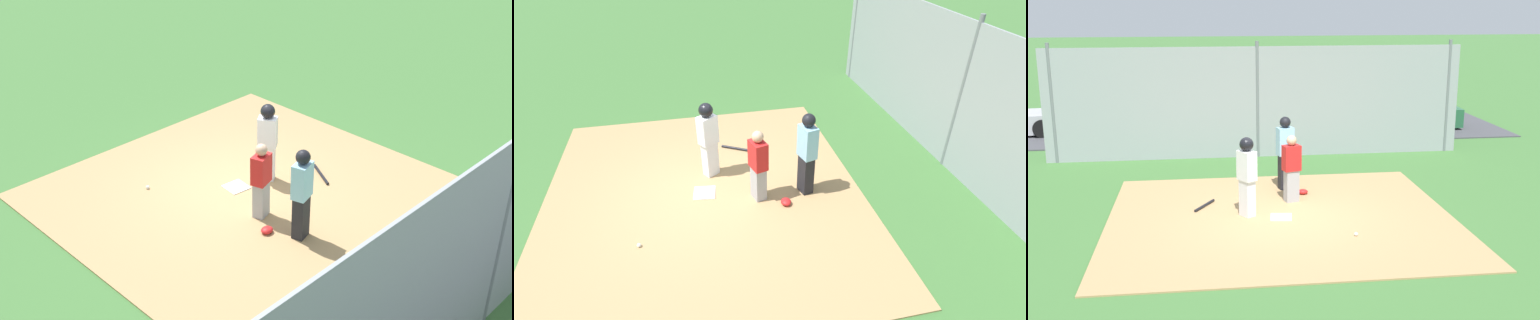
{
  "view_description": "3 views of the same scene",
  "coord_description": "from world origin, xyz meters",
  "views": [
    {
      "loc": [
        -8.06,
        -8.59,
        7.2
      ],
      "look_at": [
        -0.06,
        -0.63,
        0.94
      ],
      "focal_mm": 47.35,
      "sensor_mm": 36.0,
      "label": 1
    },
    {
      "loc": [
        -6.75,
        0.09,
        5.07
      ],
      "look_at": [
        -0.04,
        -1.38,
        0.68
      ],
      "focal_mm": 28.08,
      "sensor_mm": 36.0,
      "label": 2
    },
    {
      "loc": [
        1.54,
        12.36,
        4.45
      ],
      "look_at": [
        -0.25,
        -1.43,
        0.91
      ],
      "focal_mm": 43.98,
      "sensor_mm": 36.0,
      "label": 3
    }
  ],
  "objects": [
    {
      "name": "parking_lot",
      "position": [
        0.0,
        -9.64,
        0.02
      ],
      "size": [
        18.0,
        5.2,
        0.04
      ],
      "primitive_type": "cube",
      "color": "#424247",
      "rests_on": "ground_plane"
    },
    {
      "name": "parked_car_green",
      "position": [
        -5.46,
        -9.18,
        0.61
      ],
      "size": [
        4.29,
        2.06,
        1.28
      ],
      "rotation": [
        0.0,
        0.0,
        -0.06
      ],
      "color": "#235B38",
      "rests_on": "parking_lot"
    },
    {
      "name": "parked_car_silver",
      "position": [
        5.69,
        -9.87,
        0.61
      ],
      "size": [
        4.39,
        2.32,
        1.28
      ],
      "rotation": [
        0.0,
        0.0,
        3.28
      ],
      "color": "#B2B2B7",
      "rests_on": "parking_lot"
    },
    {
      "name": "parked_car_white",
      "position": [
        -0.17,
        -9.28,
        0.61
      ],
      "size": [
        4.26,
        1.99,
        1.28
      ],
      "rotation": [
        0.0,
        0.0,
        3.18
      ],
      "color": "silver",
      "rests_on": "parking_lot"
    },
    {
      "name": "umpire",
      "position": [
        -0.35,
        -2.06,
        0.96
      ],
      "size": [
        0.43,
        0.35,
        1.77
      ],
      "rotation": [
        0.0,
        0.0,
        1.83
      ],
      "color": "black",
      "rests_on": "dirt_infield"
    },
    {
      "name": "catcher",
      "position": [
        -0.37,
        -1.08,
        0.81
      ],
      "size": [
        0.44,
        0.36,
        1.53
      ],
      "rotation": [
        0.0,
        0.0,
        1.86
      ],
      "color": "#9E9EA3",
      "rests_on": "dirt_infield"
    },
    {
      "name": "runner",
      "position": [
        0.69,
        -0.21,
        1.01
      ],
      "size": [
        0.43,
        0.46,
        1.7
      ],
      "rotation": [
        0.0,
        0.0,
        3.73
      ],
      "color": "silver",
      "rests_on": "dirt_infield"
    },
    {
      "name": "catcher_mask",
      "position": [
        -0.71,
        -1.56,
        0.09
      ],
      "size": [
        0.24,
        0.2,
        0.12
      ],
      "primitive_type": "ellipsoid",
      "color": "red",
      "rests_on": "dirt_infield"
    },
    {
      "name": "dirt_infield",
      "position": [
        0.0,
        0.0,
        0.01
      ],
      "size": [
        7.2,
        6.4,
        0.03
      ],
      "primitive_type": "cube",
      "color": "#A88456",
      "rests_on": "ground_plane"
    },
    {
      "name": "ground_plane",
      "position": [
        0.0,
        0.0,
        0.0
      ],
      "size": [
        140.0,
        140.0,
        0.0
      ],
      "primitive_type": "plane",
      "color": "#3D6B33"
    },
    {
      "name": "baseball",
      "position": [
        -1.31,
        1.24,
        0.07
      ],
      "size": [
        0.07,
        0.07,
        0.07
      ],
      "primitive_type": "sphere",
      "color": "white",
      "rests_on": "dirt_infield"
    },
    {
      "name": "baseball_bat",
      "position": [
        1.59,
        -0.92,
        0.06
      ],
      "size": [
        0.46,
        0.74,
        0.06
      ],
      "primitive_type": "cylinder",
      "rotation": [
        0.0,
        1.57,
        4.19
      ],
      "color": "black",
      "rests_on": "dirt_infield"
    },
    {
      "name": "home_plate",
      "position": [
        0.0,
        0.0,
        0.04
      ],
      "size": [
        0.49,
        0.49,
        0.02
      ],
      "primitive_type": "cube",
      "rotation": [
        0.0,
        0.0,
        -0.12
      ],
      "color": "white",
      "rests_on": "dirt_infield"
    },
    {
      "name": "backstop_fence",
      "position": [
        0.0,
        -5.49,
        1.6
      ],
      "size": [
        12.0,
        0.1,
        3.35
      ],
      "color": "#93999E",
      "rests_on": "ground_plane"
    }
  ]
}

